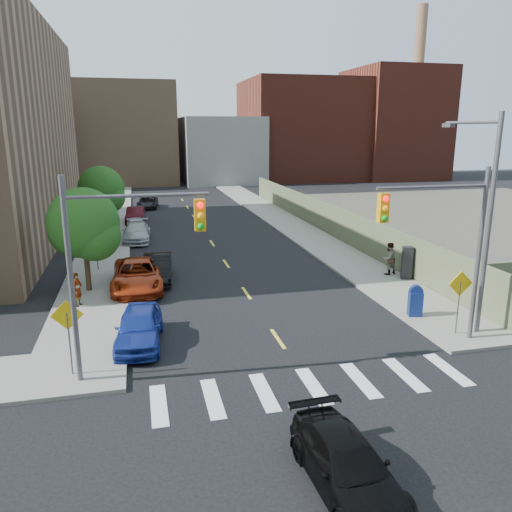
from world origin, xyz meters
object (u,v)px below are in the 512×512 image
parked_car_silver (137,232)px  payphone (407,263)px  parked_car_grey (148,202)px  parked_car_red (138,275)px  parked_car_black (158,268)px  parked_car_maroon (136,215)px  parked_car_white (136,225)px  pedestrian_west (77,289)px  black_sedan (347,465)px  pedestrian_east (389,259)px  mailbox (415,301)px  parked_car_blue (139,327)px

parked_car_silver → payphone: bearing=-40.5°
parked_car_grey → parked_car_red: bearing=-86.8°
parked_car_red → parked_car_silver: bearing=91.4°
parked_car_black → parked_car_maroon: size_ratio=1.01×
parked_car_maroon → parked_car_grey: size_ratio=0.97×
parked_car_white → pedestrian_west: pedestrian_west is taller
parked_car_grey → black_sedan: 45.38m
parked_car_black → parked_car_red: 1.73m
parked_car_grey → payphone: payphone is taller
black_sedan → pedestrian_east: bearing=56.2°
parked_car_grey → black_sedan: bearing=-79.9°
pedestrian_west → parked_car_white: bearing=14.2°
parked_car_red → mailbox: (12.13, -7.30, 0.07)m
parked_car_silver → pedestrian_east: (14.12, -12.98, 0.38)m
parked_car_grey → mailbox: bearing=-67.3°
parked_car_blue → pedestrian_east: size_ratio=2.30×
parked_car_maroon → mailbox: 29.64m
parked_car_silver → payphone: payphone is taller
parked_car_red → pedestrian_east: pedestrian_east is taller
pedestrian_west → parked_car_red: bearing=-26.1°
black_sedan → pedestrian_west: size_ratio=2.62×
parked_car_black → parked_car_red: (-1.12, -1.32, 0.06)m
parked_car_black → parked_car_grey: parked_car_black is taller
black_sedan → mailbox: bearing=49.1°
parked_car_silver → mailbox: size_ratio=3.39×
parked_car_black → payphone: bearing=-9.6°
pedestrian_west → parked_car_grey: bearing=15.7°
parked_car_silver → pedestrian_west: bearing=-97.9°
parked_car_grey → pedestrian_east: pedestrian_east is taller
parked_car_black → black_sedan: (3.58, -18.11, -0.10)m
parked_car_blue → parked_car_red: parked_car_red is taller
parked_car_maroon → payphone: 26.28m
parked_car_silver → parked_car_black: bearing=-81.0°
parked_car_grey → parked_car_black: bearing=-84.5°
parked_car_black → parked_car_grey: bearing=94.0°
parked_car_maroon → parked_car_blue: bearing=-84.6°
parked_car_white → pedestrian_west: size_ratio=2.26×
parked_car_blue → pedestrian_east: 15.47m
parked_car_white → black_sedan: 32.37m
parked_car_red → pedestrian_east: (14.15, -1.01, 0.30)m
parked_car_white → mailbox: size_ratio=2.56×
mailbox → parked_car_grey: bearing=122.6°
parked_car_silver → parked_car_maroon: bearing=93.4°
parked_car_red → pedestrian_west: bearing=-137.9°
payphone → pedestrian_west: bearing=-159.4°
parked_car_blue → parked_car_silver: (0.03, 19.21, -0.02)m
parked_car_white → black_sedan: (4.70, -32.02, -0.01)m
parked_car_silver → parked_car_white: (-0.03, 3.26, -0.08)m
pedestrian_east → parked_car_maroon: bearing=-69.4°
parked_car_white → black_sedan: size_ratio=0.86×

